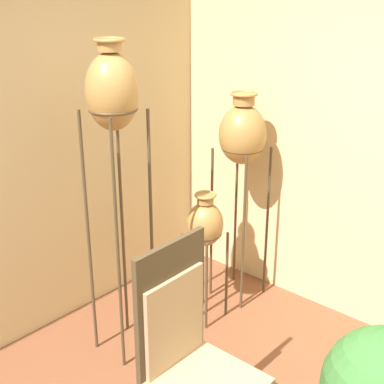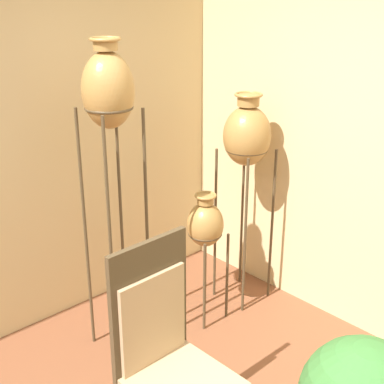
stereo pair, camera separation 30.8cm
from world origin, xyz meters
name	(u,v)px [view 2 (the right image)]	position (x,y,z in m)	size (l,w,h in m)	color
vase_stand_tall	(108,98)	(0.62, 1.34, 1.68)	(0.30, 0.30, 2.01)	#473823
vase_stand_medium	(247,138)	(1.65, 1.19, 1.28)	(0.34, 0.34, 1.59)	#473823
vase_stand_short	(205,226)	(1.25, 1.18, 0.73)	(0.25, 0.25, 0.96)	#473823
chair	(168,353)	(0.26, 0.42, 0.62)	(0.49, 0.52, 1.18)	#473823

